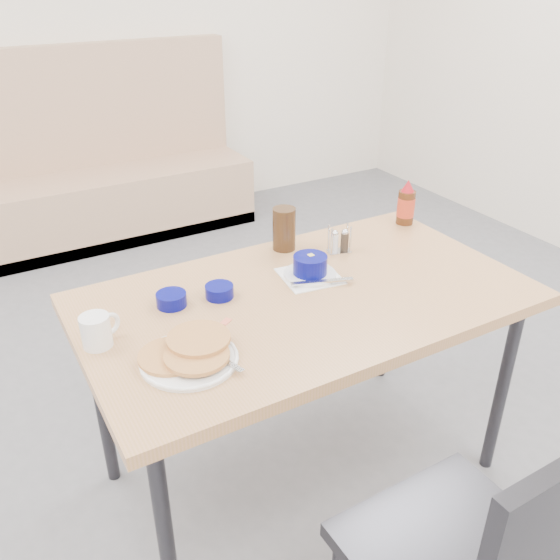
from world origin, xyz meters
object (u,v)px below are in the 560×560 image
dining_table (306,311)px  creamer_bowl (171,300)px  syrup_bottle (406,205)px  booth_bench (105,184)px  amber_tumbler (284,229)px  pancake_plate (189,354)px  coffee_mug (97,330)px  condiment_caddy (339,243)px  grits_setting (310,268)px  diner_chair (494,560)px  butter_bowl (219,291)px

dining_table → creamer_bowl: (-0.39, 0.15, 0.08)m
creamer_bowl → syrup_bottle: (1.03, 0.14, 0.06)m
booth_bench → amber_tumbler: 2.27m
pancake_plate → coffee_mug: coffee_mug is taller
dining_table → condiment_caddy: condiment_caddy is taller
grits_setting → amber_tumbler: 0.24m
coffee_mug → syrup_bottle: size_ratio=0.65×
dining_table → grits_setting: bearing=52.2°
diner_chair → butter_bowl: (-0.16, 1.00, 0.20)m
diner_chair → amber_tumbler: diner_chair is taller
diner_chair → condiment_caddy: 1.16m
butter_bowl → amber_tumbler: amber_tumbler is taller
grits_setting → pancake_plate: bearing=-155.8°
amber_tumbler → butter_bowl: bearing=-149.9°
pancake_plate → coffee_mug: size_ratio=2.22×
butter_bowl → coffee_mug: bearing=-169.4°
diner_chair → coffee_mug: 1.10m
booth_bench → butter_bowl: bearing=-95.7°
dining_table → condiment_caddy: bearing=37.5°
coffee_mug → condiment_caddy: size_ratio=1.15×
butter_bowl → condiment_caddy: condiment_caddy is taller
diner_chair → condiment_caddy: bearing=71.4°
grits_setting → condiment_caddy: condiment_caddy is taller
booth_bench → syrup_bottle: 2.39m
amber_tumbler → condiment_caddy: 0.20m
creamer_bowl → coffee_mug: bearing=-158.1°
butter_bowl → grits_setting: bearing=-5.2°
booth_bench → condiment_caddy: 2.39m
diner_chair → pancake_plate: (-0.37, 0.74, 0.20)m
creamer_bowl → condiment_caddy: (0.66, 0.06, 0.01)m
amber_tumbler → condiment_caddy: (0.16, -0.12, -0.04)m
coffee_mug → grits_setting: (0.71, 0.05, -0.01)m
diner_chair → pancake_plate: size_ratio=3.89×
pancake_plate → grits_setting: size_ratio=1.18×
booth_bench → creamer_bowl: 2.46m
dining_table → pancake_plate: pancake_plate is taller
creamer_bowl → diner_chair: bearing=-73.2°
coffee_mug → pancake_plate: bearing=-45.5°
booth_bench → dining_table: bearing=-90.0°
pancake_plate → creamer_bowl: bearing=78.3°
creamer_bowl → condiment_caddy: condiment_caddy is taller
grits_setting → amber_tumbler: amber_tumbler is taller
booth_bench → creamer_bowl: size_ratio=20.58×
diner_chair → coffee_mug: (-0.56, 0.93, 0.23)m
booth_bench → dining_table: booth_bench is taller
pancake_plate → syrup_bottle: (1.09, 0.43, 0.06)m
booth_bench → condiment_caddy: booth_bench is taller
syrup_bottle → booth_bench: bearing=105.9°
booth_bench → syrup_bottle: (0.64, -2.25, 0.49)m
grits_setting → condiment_caddy: 0.22m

